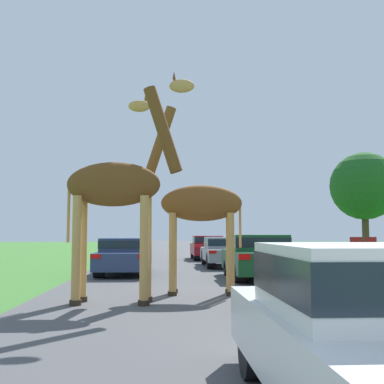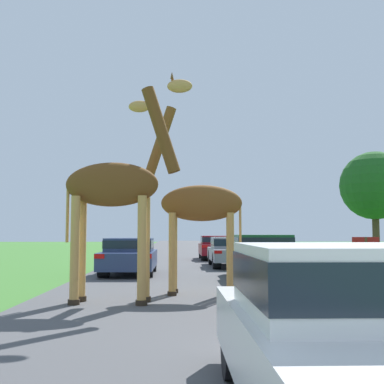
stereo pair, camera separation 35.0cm
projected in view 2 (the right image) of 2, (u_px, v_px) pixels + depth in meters
name	position (u px, v px, depth m)	size (l,w,h in m)	color
road	(181.00, 258.00, 29.05)	(7.07, 120.00, 0.00)	#4C4C4F
giraffe_near_road	(196.00, 204.00, 12.00)	(2.90, 0.83, 5.04)	tan
giraffe_companion	(117.00, 192.00, 10.52)	(2.82, 0.88, 5.06)	tan
car_lead_maroon	(345.00, 329.00, 3.83)	(1.72, 4.18, 1.42)	silver
car_queue_right	(129.00, 255.00, 17.53)	(1.86, 4.08, 1.31)	navy
car_queue_left	(215.00, 247.00, 27.14)	(1.76, 4.20, 1.33)	maroon
car_far_ahead	(230.00, 250.00, 21.48)	(1.71, 4.64, 1.31)	gray
car_verge_right	(322.00, 276.00, 9.03)	(1.75, 3.99, 1.31)	#561914
car_rear_follower	(262.00, 256.00, 15.77)	(1.94, 4.12, 1.44)	#144C28
tree_centre_back	(375.00, 186.00, 29.96)	(4.25, 4.25, 6.57)	#4C3828
sign_post	(366.00, 253.00, 12.36)	(0.70, 0.08, 1.40)	#4C3823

